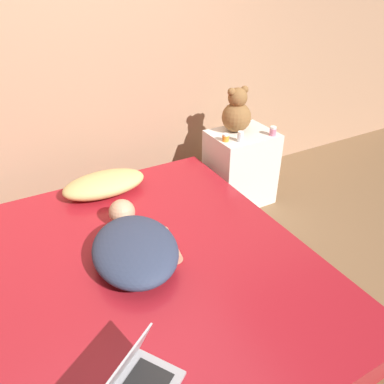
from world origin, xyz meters
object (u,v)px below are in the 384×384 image
at_px(pillow, 104,184).
at_px(bottle_pink, 273,131).
at_px(teddy_bear, 237,112).
at_px(person_lying, 135,246).
at_px(bottle_clear, 240,137).
at_px(bottle_orange, 226,137).

relative_size(pillow, bottle_pink, 7.82).
bearing_deg(teddy_bear, pillow, -176.45).
bearing_deg(person_lying, bottle_clear, 37.96).
bearing_deg(bottle_pink, bottle_orange, 167.14).
height_order(person_lying, bottle_clear, bottle_clear).
xyz_separation_m(person_lying, bottle_pink, (1.37, 0.57, 0.16)).
relative_size(person_lying, bottle_pink, 10.58).
bearing_deg(teddy_bear, bottle_pink, -46.34).
bearing_deg(teddy_bear, bottle_clear, -114.84).
relative_size(person_lying, teddy_bear, 2.15).
bearing_deg(person_lying, bottle_orange, 42.60).
height_order(pillow, bottle_clear, bottle_clear).
bearing_deg(bottle_pink, person_lying, -157.39).
height_order(bottle_pink, bottle_clear, bottle_clear).
height_order(bottle_orange, bottle_clear, bottle_clear).
bearing_deg(bottle_clear, person_lying, -151.18).
relative_size(pillow, teddy_bear, 1.59).
distance_m(pillow, teddy_bear, 1.15).
height_order(person_lying, teddy_bear, teddy_bear).
height_order(pillow, bottle_pink, bottle_pink).
bearing_deg(bottle_orange, pillow, 176.62).
relative_size(person_lying, bottle_orange, 13.21).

